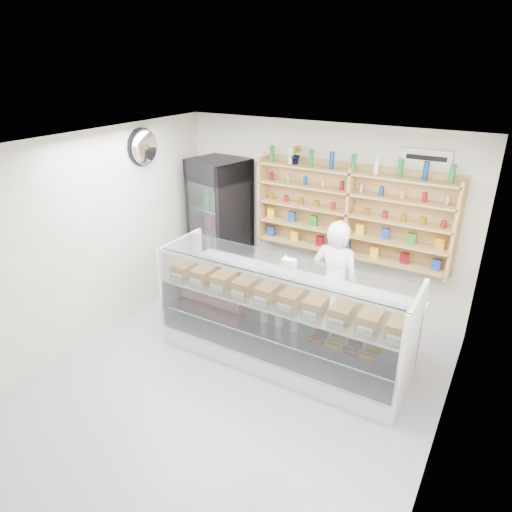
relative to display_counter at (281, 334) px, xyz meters
The scene contains 8 objects.
room 1.33m from the display_counter, 107.66° to the right, with size 5.00×5.00×5.00m.
display_counter is the anchor object (origin of this frame).
shop_worker 0.97m from the display_counter, 61.58° to the left, with size 0.64×0.42×1.76m, color white.
drinks_cooler 2.38m from the display_counter, 144.07° to the left, with size 0.93×0.91×2.18m.
wall_shelving 1.98m from the display_counter, 80.97° to the left, with size 2.84×0.28×1.33m.
potted_plant 2.57m from the display_counter, 111.68° to the left, with size 0.16×0.13×0.28m, color #1E6626.
security_mirror 3.22m from the display_counter, behind, with size 0.15×0.50×0.50m, color silver.
wall_sign 2.90m from the display_counter, 55.52° to the left, with size 0.62×0.03×0.20m, color white.
Camera 1 is at (2.47, -3.59, 3.63)m, focal length 32.00 mm.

